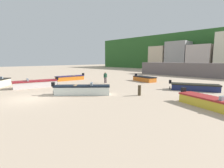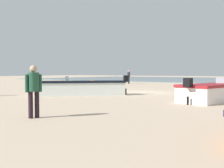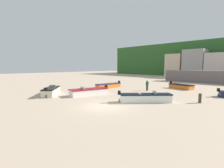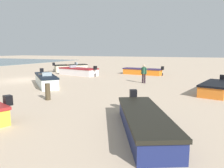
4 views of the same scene
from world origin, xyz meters
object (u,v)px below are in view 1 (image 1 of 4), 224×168
at_px(mooring_post_near_water, 139,90).
at_px(boat_orange_0, 144,79).
at_px(boat_white_5, 82,90).
at_px(boat_white_3, 36,84).
at_px(boat_navy_6, 194,87).
at_px(boat_orange_2, 70,78).
at_px(boat_yellow_1, 211,103).
at_px(beach_walker_foreground, 105,76).

bearing_deg(mooring_post_near_water, boat_orange_0, 121.91).
bearing_deg(mooring_post_near_water, boat_white_5, -139.20).
relative_size(boat_orange_0, boat_white_3, 0.80).
bearing_deg(boat_orange_0, boat_navy_6, 85.31).
height_order(boat_orange_2, boat_white_3, boat_white_3).
relative_size(boat_yellow_1, beach_walker_foreground, 3.03).
xyz_separation_m(boat_white_3, beach_walker_foreground, (3.16, 8.58, 0.52)).
bearing_deg(boat_white_3, beach_walker_foreground, -97.56).
height_order(boat_yellow_1, boat_white_3, boat_white_3).
height_order(boat_yellow_1, boat_white_5, boat_white_5).
relative_size(boat_orange_2, mooring_post_near_water, 5.13).
height_order(boat_yellow_1, boat_orange_2, boat_orange_2).
distance_m(boat_orange_0, boat_yellow_1, 14.64).
bearing_deg(boat_white_3, boat_navy_6, -128.70).
height_order(boat_orange_0, boat_white_3, boat_white_3).
height_order(boat_orange_0, mooring_post_near_water, boat_orange_0).
height_order(boat_white_3, boat_navy_6, boat_white_3).
distance_m(mooring_post_near_water, beach_walker_foreground, 9.18).
bearing_deg(boat_yellow_1, boat_white_5, -48.98).
xyz_separation_m(boat_white_5, mooring_post_near_water, (4.11, 3.55, 0.02)).
distance_m(boat_yellow_1, boat_navy_6, 7.02).
xyz_separation_m(boat_orange_0, boat_yellow_1, (11.60, -8.94, -0.01)).
distance_m(boat_white_3, mooring_post_near_water, 12.71).
relative_size(boat_yellow_1, boat_white_3, 0.94).
distance_m(boat_yellow_1, beach_walker_foreground, 14.81).
bearing_deg(boat_white_5, boat_navy_6, 98.78).
xyz_separation_m(boat_orange_0, boat_navy_6, (8.34, -2.72, -0.02)).
relative_size(boat_white_3, beach_walker_foreground, 3.24).
bearing_deg(beach_walker_foreground, boat_orange_0, -9.35).
height_order(boat_orange_2, mooring_post_near_water, boat_orange_2).
distance_m(boat_orange_2, mooring_post_near_water, 15.09).
relative_size(boat_white_3, boat_white_5, 1.12).
bearing_deg(boat_yellow_1, boat_navy_6, -131.54).
height_order(boat_orange_2, beach_walker_foreground, beach_walker_foreground).
relative_size(boat_orange_0, boat_yellow_1, 0.85).
bearing_deg(boat_white_5, beach_walker_foreground, 165.08).
bearing_deg(boat_yellow_1, boat_white_3, -52.55).
height_order(boat_orange_0, boat_navy_6, boat_orange_0).
bearing_deg(mooring_post_near_water, boat_navy_6, 67.07).
relative_size(boat_orange_0, beach_walker_foreground, 2.59).
xyz_separation_m(boat_orange_0, boat_white_3, (-5.98, -14.18, 0.04)).
bearing_deg(mooring_post_near_water, boat_white_3, -156.35).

